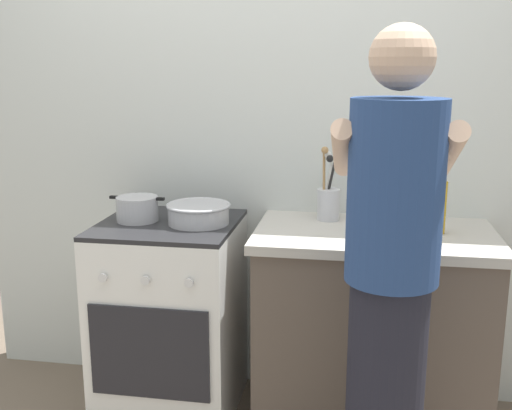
# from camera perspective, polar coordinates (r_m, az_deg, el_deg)

# --- Properties ---
(back_wall) EXTENTS (3.20, 0.10, 2.50)m
(back_wall) POSITION_cam_1_polar(r_m,az_deg,el_deg) (2.87, 4.25, 6.44)
(back_wall) COLOR silver
(back_wall) RESTS_ON ground
(countertop) EXTENTS (1.00, 0.60, 0.90)m
(countertop) POSITION_cam_1_polar(r_m,az_deg,el_deg) (2.73, 10.71, -11.52)
(countertop) COLOR brown
(countertop) RESTS_ON ground
(stove_range) EXTENTS (0.60, 0.62, 0.90)m
(stove_range) POSITION_cam_1_polar(r_m,az_deg,el_deg) (2.85, -7.98, -10.40)
(stove_range) COLOR white
(stove_range) RESTS_ON ground
(pot) EXTENTS (0.25, 0.18, 0.11)m
(pot) POSITION_cam_1_polar(r_m,az_deg,el_deg) (2.74, -11.08, -0.35)
(pot) COLOR #B2B2B7
(pot) RESTS_ON stove_range
(mixing_bowl) EXTENTS (0.28, 0.28, 0.09)m
(mixing_bowl) POSITION_cam_1_polar(r_m,az_deg,el_deg) (2.66, -5.42, -0.71)
(mixing_bowl) COLOR #B7B7BC
(mixing_bowl) RESTS_ON stove_range
(utensil_crock) EXTENTS (0.10, 0.10, 0.33)m
(utensil_crock) POSITION_cam_1_polar(r_m,az_deg,el_deg) (2.72, 6.80, 0.45)
(utensil_crock) COLOR silver
(utensil_crock) RESTS_ON countertop
(spice_bottle) EXTENTS (0.04, 0.04, 0.10)m
(spice_bottle) POSITION_cam_1_polar(r_m,az_deg,el_deg) (2.49, 13.13, -2.00)
(spice_bottle) COLOR silver
(spice_bottle) RESTS_ON countertop
(oil_bottle) EXTENTS (0.06, 0.06, 0.27)m
(oil_bottle) POSITION_cam_1_polar(r_m,az_deg,el_deg) (2.59, 16.84, -0.08)
(oil_bottle) COLOR gold
(oil_bottle) RESTS_ON countertop
(person) EXTENTS (0.41, 0.50, 1.70)m
(person) POSITION_cam_1_polar(r_m,az_deg,el_deg) (2.04, 12.48, -7.90)
(person) COLOR black
(person) RESTS_ON ground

